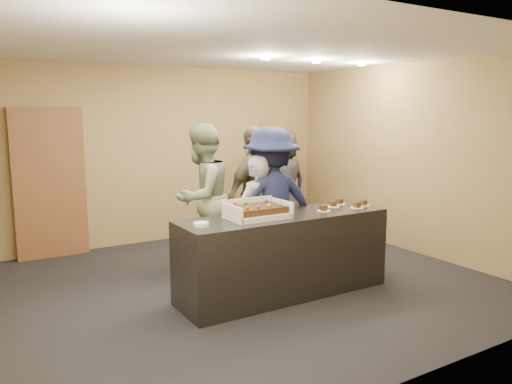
# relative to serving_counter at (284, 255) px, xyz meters

# --- Properties ---
(room) EXTENTS (6.04, 6.00, 2.70)m
(room) POSITION_rel_serving_counter_xyz_m (-0.42, 0.50, 0.90)
(room) COLOR black
(room) RESTS_ON ground
(serving_counter) EXTENTS (2.40, 0.70, 0.90)m
(serving_counter) POSITION_rel_serving_counter_xyz_m (0.00, 0.00, 0.00)
(serving_counter) COLOR black
(serving_counter) RESTS_ON floor
(storage_cabinet) EXTENTS (0.94, 0.15, 2.07)m
(storage_cabinet) POSITION_rel_serving_counter_xyz_m (-1.93, 2.91, 0.59)
(storage_cabinet) COLOR brown
(storage_cabinet) RESTS_ON floor
(cake_box) EXTENTS (0.63, 0.44, 0.19)m
(cake_box) POSITION_rel_serving_counter_xyz_m (-0.34, 0.02, 0.49)
(cake_box) COLOR white
(cake_box) RESTS_ON serving_counter
(sheet_cake) EXTENTS (0.54, 0.37, 0.11)m
(sheet_cake) POSITION_rel_serving_counter_xyz_m (-0.34, 0.00, 0.55)
(sheet_cake) COLOR #3D210E
(sheet_cake) RESTS_ON cake_box
(plate_stack) EXTENTS (0.15, 0.15, 0.04)m
(plate_stack) POSITION_rel_serving_counter_xyz_m (-1.01, -0.04, 0.47)
(plate_stack) COLOR white
(plate_stack) RESTS_ON serving_counter
(slice_a) EXTENTS (0.15, 0.15, 0.07)m
(slice_a) POSITION_rel_serving_counter_xyz_m (0.49, -0.07, 0.47)
(slice_a) COLOR white
(slice_a) RESTS_ON serving_counter
(slice_b) EXTENTS (0.15, 0.15, 0.07)m
(slice_b) POSITION_rel_serving_counter_xyz_m (0.75, 0.08, 0.47)
(slice_b) COLOR white
(slice_b) RESTS_ON serving_counter
(slice_c) EXTENTS (0.15, 0.15, 0.07)m
(slice_c) POSITION_rel_serving_counter_xyz_m (0.94, -0.12, 0.47)
(slice_c) COLOR white
(slice_c) RESTS_ON serving_counter
(slice_d) EXTENTS (0.15, 0.15, 0.07)m
(slice_d) POSITION_rel_serving_counter_xyz_m (0.93, 0.17, 0.47)
(slice_d) COLOR white
(slice_d) RESTS_ON serving_counter
(slice_e) EXTENTS (0.15, 0.15, 0.07)m
(slice_e) POSITION_rel_serving_counter_xyz_m (1.11, -0.05, 0.47)
(slice_e) COLOR white
(slice_e) RESTS_ON serving_counter
(person_server_grey) EXTENTS (0.65, 0.53, 1.53)m
(person_server_grey) POSITION_rel_serving_counter_xyz_m (-0.09, 0.45, 0.32)
(person_server_grey) COLOR #A8A9AE
(person_server_grey) RESTS_ON floor
(person_sage_man) EXTENTS (1.14, 1.06, 1.87)m
(person_sage_man) POSITION_rel_serving_counter_xyz_m (-0.37, 1.30, 0.48)
(person_sage_man) COLOR gray
(person_sage_man) RESTS_ON floor
(person_navy_man) EXTENTS (1.24, 0.78, 1.84)m
(person_navy_man) POSITION_rel_serving_counter_xyz_m (0.11, 0.45, 0.47)
(person_navy_man) COLOR #171D3D
(person_navy_man) RESTS_ON floor
(person_brown_extra) EXTENTS (1.16, 0.76, 1.83)m
(person_brown_extra) POSITION_rel_serving_counter_xyz_m (0.33, 1.14, 0.47)
(person_brown_extra) COLOR brown
(person_brown_extra) RESTS_ON floor
(person_dark_suit) EXTENTS (0.86, 0.57, 1.74)m
(person_dark_suit) POSITION_rel_serving_counter_xyz_m (1.45, 2.16, 0.42)
(person_dark_suit) COLOR black
(person_dark_suit) RESTS_ON floor
(ceiling_spotlights) EXTENTS (1.72, 0.12, 0.03)m
(ceiling_spotlights) POSITION_rel_serving_counter_xyz_m (1.18, 1.00, 2.22)
(ceiling_spotlights) COLOR #FFEAC6
(ceiling_spotlights) RESTS_ON ceiling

